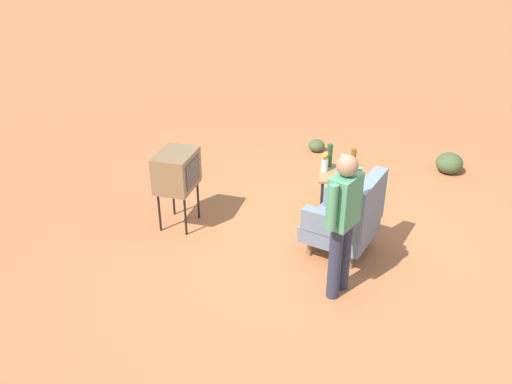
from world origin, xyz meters
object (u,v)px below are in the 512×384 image
side_table (340,180)px  bottle_short_clear (343,162)px  armchair (349,218)px  flower_vase (325,161)px  tv_on_stand (177,171)px  bottle_tall_amber (353,160)px  soda_can_blue (354,176)px  person_standing (343,218)px  bottle_wine_green (330,155)px

side_table → bottle_short_clear: bearing=171.2°
armchair → flower_vase: (-0.92, -0.32, 0.30)m
side_table → tv_on_stand: bearing=-76.8°
armchair → side_table: size_ratio=1.62×
armchair → bottle_short_clear: 1.06m
bottle_tall_amber → soda_can_blue: 0.32m
bottle_tall_amber → tv_on_stand: bearing=-74.6°
armchair → tv_on_stand: 2.23m
tv_on_stand → person_standing: bearing=60.7°
person_standing → side_table: bearing=-179.7°
person_standing → flower_vase: person_standing is taller
bottle_wine_green → flower_vase: (0.15, -0.06, -0.01)m
bottle_wine_green → flower_vase: bottle_wine_green is taller
armchair → bottle_short_clear: size_ratio=5.30×
side_table → bottle_short_clear: 0.25m
soda_can_blue → person_standing: bearing=-6.1°
person_standing → soda_can_blue: size_ratio=13.44×
armchair → bottle_wine_green: bearing=-166.2°
bottle_tall_amber → soda_can_blue: size_ratio=2.46×
armchair → person_standing: bearing=-7.4°
bottle_short_clear → flower_vase: size_ratio=0.75×
person_standing → bottle_tall_amber: bearing=175.3°
tv_on_stand → flower_vase: 1.93m
flower_vase → bottle_tall_amber: bearing=102.7°
armchair → soda_can_blue: armchair is taller
bottle_wine_green → bottle_tall_amber: bottle_wine_green is taller
soda_can_blue → bottle_short_clear: size_ratio=0.61×
side_table → bottle_tall_amber: bottle_tall_amber is taller
bottle_short_clear → armchair: bearing=4.8°
person_standing → bottle_short_clear: (-1.79, 0.01, -0.18)m
armchair → bottle_wine_green: size_ratio=3.31×
tv_on_stand → bottle_wine_green: 2.03m
bottle_wine_green → tv_on_stand: bearing=-70.4°
tv_on_stand → bottle_short_clear: 2.18m
tv_on_stand → bottle_wine_green: size_ratio=3.22×
flower_vase → tv_on_stand: bearing=-74.0°
person_standing → soda_can_blue: 1.50m
bottle_wine_green → flower_vase: bearing=-21.3°
flower_vase → soda_can_blue: bearing=60.0°
bottle_short_clear → person_standing: bearing=-0.4°
person_standing → soda_can_blue: person_standing is taller
armchair → flower_vase: bearing=-160.8°
side_table → bottle_short_clear: size_ratio=3.27×
person_standing → bottle_tall_amber: (-1.77, 0.15, -0.13)m
armchair → bottle_short_clear: bearing=-175.2°
side_table → flower_vase: size_ratio=2.47×
bottle_wine_green → flower_vase: 0.16m
tv_on_stand → bottle_tall_amber: size_ratio=3.43×
side_table → person_standing: 1.69m
tv_on_stand → person_standing: person_standing is taller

